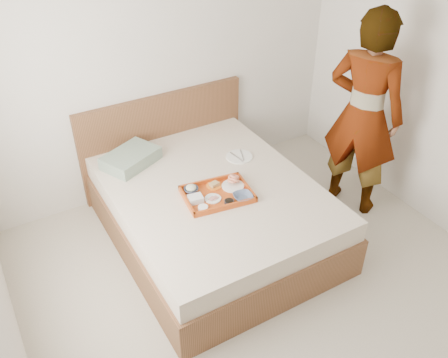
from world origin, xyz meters
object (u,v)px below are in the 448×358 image
bed (213,212)px  person (363,115)px  tray (217,194)px  dinner_plate (239,157)px

bed → person: size_ratio=1.08×
tray → person: bearing=4.5°
bed → dinner_plate: 0.57m
tray → person: size_ratio=0.29×
person → tray: bearing=61.4°
bed → person: 1.53m
bed → person: (1.36, -0.22, 0.66)m
bed → dinner_plate: size_ratio=8.46×
bed → dinner_plate: bearing=32.5°
person → bed: bearing=55.8°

